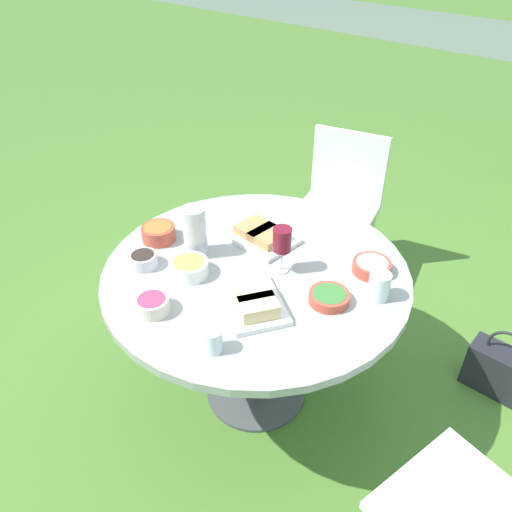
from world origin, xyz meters
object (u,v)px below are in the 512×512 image
at_px(chair_near_right, 340,198).
at_px(water_pitcher, 195,232).
at_px(dining_table, 256,289).
at_px(handbag, 500,370).
at_px(wine_glass, 282,241).

xyz_separation_m(chair_near_right, water_pitcher, (0.02, -1.15, 0.33)).
bearing_deg(chair_near_right, dining_table, -75.53).
xyz_separation_m(water_pitcher, handbag, (1.12, 0.86, -0.73)).
distance_m(dining_table, wine_glass, 0.27).
bearing_deg(handbag, water_pitcher, -142.40).
distance_m(chair_near_right, wine_glass, 1.13).
distance_m(water_pitcher, handbag, 1.59).
bearing_deg(handbag, chair_near_right, 165.71).
xyz_separation_m(dining_table, water_pitcher, (-0.25, -0.09, 0.22)).
bearing_deg(chair_near_right, wine_glass, -70.43).
xyz_separation_m(dining_table, handbag, (0.86, 0.77, -0.51)).
height_order(dining_table, water_pitcher, water_pitcher).
distance_m(wine_glass, handbag, 1.31).
height_order(chair_near_right, wine_glass, wine_glass).
bearing_deg(water_pitcher, dining_table, 18.62).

